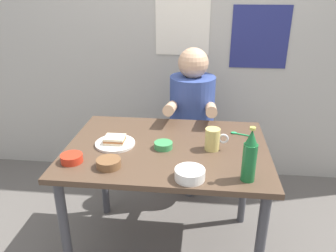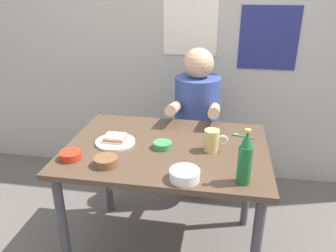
% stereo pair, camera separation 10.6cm
% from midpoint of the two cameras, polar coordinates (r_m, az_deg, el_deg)
% --- Properties ---
extents(ground_plane, '(6.00, 6.00, 0.00)m').
position_cam_midpoint_polar(ground_plane, '(2.27, -1.57, -20.44)').
color(ground_plane, '#59544F').
extents(wall_back, '(4.40, 0.09, 2.60)m').
position_cam_midpoint_polar(wall_back, '(2.69, 1.24, 17.60)').
color(wall_back, '#ADA89E').
rests_on(wall_back, ground).
extents(dining_table, '(1.10, 0.80, 0.74)m').
position_cam_midpoint_polar(dining_table, '(1.88, -1.79, -6.05)').
color(dining_table, '#4C3828').
rests_on(dining_table, ground).
extents(stool, '(0.34, 0.34, 0.45)m').
position_cam_midpoint_polar(stool, '(2.56, 2.69, -5.12)').
color(stool, '#4C4C51').
rests_on(stool, ground).
extents(person_seated, '(0.33, 0.56, 0.72)m').
position_cam_midpoint_polar(person_seated, '(2.38, 2.86, 3.60)').
color(person_seated, '#33478C').
rests_on(person_seated, stool).
extents(plate_orange, '(0.22, 0.22, 0.01)m').
position_cam_midpoint_polar(plate_orange, '(1.88, -10.64, -2.98)').
color(plate_orange, silver).
rests_on(plate_orange, dining_table).
extents(sandwich, '(0.11, 0.09, 0.04)m').
position_cam_midpoint_polar(sandwich, '(1.87, -10.69, -2.30)').
color(sandwich, beige).
rests_on(sandwich, plate_orange).
extents(beer_mug, '(0.13, 0.08, 0.12)m').
position_cam_midpoint_polar(beer_mug, '(1.78, 6.02, -2.28)').
color(beer_mug, '#D1BC66').
rests_on(beer_mug, dining_table).
extents(beer_bottle, '(0.06, 0.06, 0.26)m').
position_cam_midpoint_polar(beer_bottle, '(1.51, 11.86, -5.21)').
color(beer_bottle, '#19602D').
rests_on(beer_bottle, dining_table).
extents(rice_bowl_white, '(0.14, 0.14, 0.05)m').
position_cam_midpoint_polar(rice_bowl_white, '(1.53, 1.77, -8.18)').
color(rice_bowl_white, silver).
rests_on(rice_bowl_white, dining_table).
extents(condiment_bowl_brown, '(0.12, 0.12, 0.04)m').
position_cam_midpoint_polar(condiment_bowl_brown, '(1.66, -11.94, -6.19)').
color(condiment_bowl_brown, brown).
rests_on(condiment_bowl_brown, dining_table).
extents(sauce_bowl_chili, '(0.11, 0.11, 0.04)m').
position_cam_midpoint_polar(sauce_bowl_chili, '(1.75, -17.84, -5.25)').
color(sauce_bowl_chili, red).
rests_on(sauce_bowl_chili, dining_table).
extents(dip_bowl_green, '(0.10, 0.10, 0.03)m').
position_cam_midpoint_polar(dip_bowl_green, '(1.81, -2.48, -3.28)').
color(dip_bowl_green, '#388C4C').
rests_on(dip_bowl_green, dining_table).
extents(spoon, '(0.12, 0.05, 0.01)m').
position_cam_midpoint_polar(spoon, '(2.01, 10.33, -1.29)').
color(spoon, '#26A559').
rests_on(spoon, dining_table).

